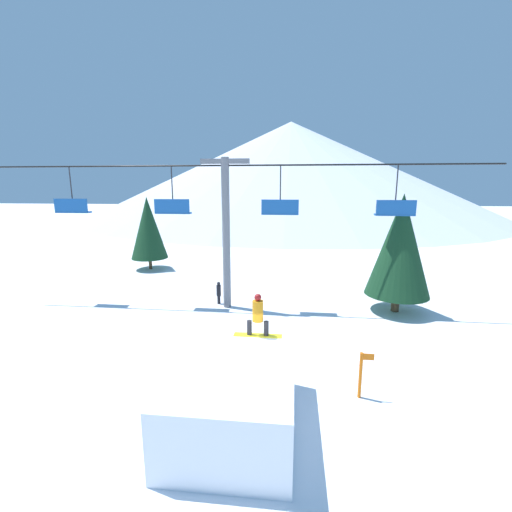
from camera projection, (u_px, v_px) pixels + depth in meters
name	position (u px, v px, depth m)	size (l,w,h in m)	color
ground_plane	(254.00, 415.00, 9.50)	(220.00, 220.00, 0.00)	white
mountain_ridge	(290.00, 170.00, 72.45)	(81.96, 81.96, 19.37)	silver
snow_ramp	(234.00, 395.00, 8.90)	(3.06, 4.22, 1.76)	white
snowboarder	(258.00, 315.00, 10.29)	(1.47, 0.33, 1.33)	yellow
chairlift	(226.00, 217.00, 17.07)	(25.48, 0.44, 7.62)	slate
pine_tree_near	(400.00, 245.00, 16.74)	(3.11, 3.11, 5.91)	#4C3823
pine_tree_far	(148.00, 228.00, 25.67)	(2.70, 2.70, 5.49)	#4C3823
trail_marker	(361.00, 374.00, 10.12)	(0.41, 0.10, 1.45)	orange
distant_skier	(219.00, 292.00, 18.36)	(0.24, 0.24, 1.23)	black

